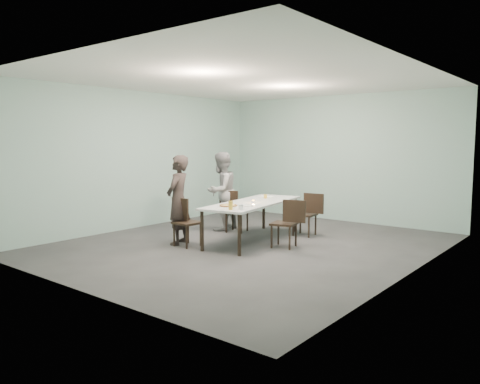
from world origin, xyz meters
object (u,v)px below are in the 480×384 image
Objects in this scene: chair_near_left at (184,218)px; chair_far_left at (233,208)px; table at (253,205)px; diner_near at (178,200)px; side_plate at (248,206)px; pizza at (228,206)px; beer_glass at (231,205)px; water_tumbler at (241,207)px; diner_far at (221,191)px; chair_near_right at (288,220)px; amber_tumbler at (265,196)px; chair_far_right at (308,211)px; tealight at (253,201)px.

chair_near_left is 1.60m from chair_far_left.
table is 1.44m from diner_near.
diner_near is 1.32m from side_plate.
pizza is 2.27× the size of beer_glass.
beer_glass is (0.33, -1.07, 0.13)m from table.
chair_near_left is at bearing -171.89° from water_tumbler.
diner_near is 1.59m from diner_far.
water_tumbler is (1.67, -1.42, -0.05)m from diner_far.
diner_near reaches higher than chair_near_left.
chair_near_right reaches higher than amber_tumbler.
table is at bearing 107.09° from beer_glass.
chair_far_left and chair_far_right have the same top height.
chair_far_left reaches higher than amber_tumbler.
chair_near_right is at bearing 70.40° from diner_far.
water_tumbler is at bearing 79.89° from chair_far_right.
water_tumbler is (1.37, 0.14, -0.03)m from diner_near.
beer_glass is 1.75m from amber_tumbler.
water_tumbler is (0.14, 0.10, -0.03)m from beer_glass.
pizza is 6.07× the size of tealight.
pizza is at bearing -89.88° from tealight.
table is at bearing -43.26° from chair_far_left.
side_plate is (0.29, -0.55, 0.06)m from table.
chair_far_left is 2.56× the size of pizza.
beer_glass reaches higher than chair_near_right.
chair_near_left is 1.86m from amber_tumbler.
diner_far is 21.01× the size of amber_tumbler.
beer_glass reaches higher than pizza.
diner_far is 4.94× the size of pizza.
diner_near is 9.18× the size of side_plate.
chair_near_right is at bearing -7.08° from table.
diner_near is at bearing -174.10° from water_tumbler.
table is at bearing 127.43° from tealight.
table is 1.23m from chair_far_right.
diner_far is at bearing 135.16° from beer_glass.
beer_glass is 1.03m from tealight.
beer_glass reaches higher than chair_near_left.
water_tumbler is at bearing -65.46° from tealight.
chair_far_left and chair_near_right have the same top height.
chair_near_left is 5.80× the size of beer_glass.
table is 1.64× the size of diner_near.
beer_glass reaches higher than table.
side_plate is (0.23, 0.27, -0.01)m from pizza.
tealight is at bearing 114.54° from water_tumbler.
water_tumbler reaches higher than amber_tumbler.
chair_far_left is 0.48m from diner_far.
beer_glass is (-0.27, -2.13, 0.32)m from chair_far_right.
diner_far is at bearing 157.33° from tealight.
chair_far_left is 1.55m from side_plate.
chair_near_left reaches higher than side_plate.
chair_far_left is 10.88× the size of amber_tumbler.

